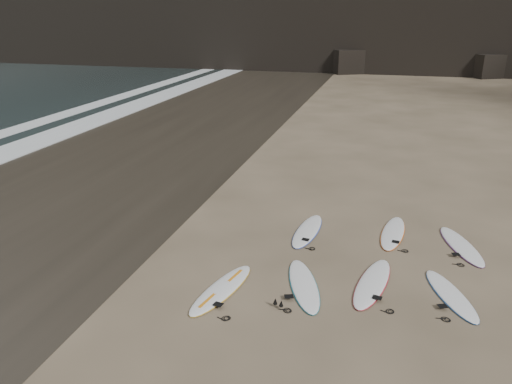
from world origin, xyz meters
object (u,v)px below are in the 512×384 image
surfboard_1 (304,285)px  surfboard_2 (372,283)px  surfboard_7 (461,245)px  surfboard_6 (393,232)px  surfboard_0 (222,289)px  surfboard_3 (451,295)px  surfboard_5 (307,230)px

surfboard_1 → surfboard_2: bearing=-0.9°
surfboard_7 → surfboard_6: bearing=150.6°
surfboard_1 → surfboard_7: (4.03, 3.35, 0.00)m
surfboard_1 → surfboard_0: bearing=-178.3°
surfboard_1 → surfboard_2: surfboard_2 is taller
surfboard_3 → surfboard_6: 3.58m
surfboard_3 → surfboard_6: surfboard_6 is taller
surfboard_2 → surfboard_5: 3.41m
surfboard_1 → surfboard_7: same height
surfboard_0 → surfboard_6: size_ratio=1.02×
surfboard_0 → surfboard_2: size_ratio=0.99×
surfboard_1 → surfboard_6: same height
surfboard_2 → surfboard_5: (-2.10, 2.69, -0.00)m
surfboard_0 → surfboard_2: surfboard_2 is taller
surfboard_5 → surfboard_6: size_ratio=1.01×
surfboard_0 → surfboard_1: surfboard_0 is taller
surfboard_2 → surfboard_7: size_ratio=1.02×
surfboard_1 → surfboard_5: (-0.45, 3.23, 0.00)m
surfboard_0 → surfboard_1: 2.04m
surfboard_3 → surfboard_6: (-1.38, 3.30, 0.00)m
surfboard_2 → surfboard_6: 3.26m
surfboard_6 → surfboard_2: bearing=-91.7°
surfboard_2 → surfboard_3: surfboard_2 is taller
surfboard_2 → surfboard_1: bearing=-151.1°
surfboard_6 → surfboard_7: 1.97m
surfboard_0 → surfboard_7: bearing=47.1°
surfboard_6 → surfboard_7: (1.93, -0.41, 0.00)m
surfboard_2 → surfboard_3: size_ratio=1.12×
surfboard_5 → surfboard_7: 4.49m
surfboard_0 → surfboard_5: 4.21m
surfboard_5 → surfboard_3: bearing=-30.0°
surfboard_3 → surfboard_6: bearing=91.4°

